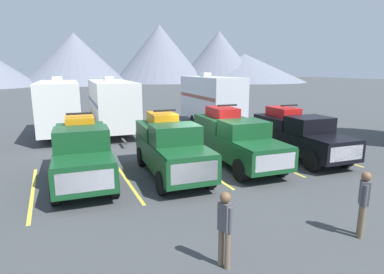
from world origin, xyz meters
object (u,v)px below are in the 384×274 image
at_px(pickup_truck_b, 170,146).
at_px(camper_trailer_a, 59,106).
at_px(pickup_truck_c, 235,138).
at_px(pickup_truck_a, 82,151).
at_px(person_a, 364,200).
at_px(camper_trailer_c, 211,98).
at_px(person_b, 225,225).
at_px(camper_trailer_b, 112,103).
at_px(pickup_truck_d, 298,134).

distance_m(pickup_truck_b, camper_trailer_a, 10.60).
bearing_deg(pickup_truck_c, pickup_truck_b, -173.94).
relative_size(pickup_truck_a, person_a, 3.15).
bearing_deg(pickup_truck_a, camper_trailer_c, 41.47).
bearing_deg(camper_trailer_c, person_a, -103.69).
relative_size(pickup_truck_a, person_b, 3.17).
xyz_separation_m(pickup_truck_a, camper_trailer_c, (10.02, 8.85, 0.90)).
relative_size(camper_trailer_b, person_a, 5.16).
bearing_deg(pickup_truck_b, camper_trailer_a, 111.29).
height_order(camper_trailer_b, person_b, camper_trailer_b).
distance_m(pickup_truck_a, pickup_truck_b, 3.39).
xyz_separation_m(pickup_truck_d, person_a, (-3.85, -6.67, -0.14)).
bearing_deg(person_a, pickup_truck_d, 59.97).
bearing_deg(person_b, pickup_truck_a, 107.84).
bearing_deg(camper_trailer_b, pickup_truck_d, -54.16).
bearing_deg(camper_trailer_b, pickup_truck_b, -86.87).
height_order(pickup_truck_a, camper_trailer_c, camper_trailer_c).
height_order(pickup_truck_c, camper_trailer_a, camper_trailer_a).
xyz_separation_m(pickup_truck_d, camper_trailer_a, (-10.45, 9.83, 0.83)).
bearing_deg(pickup_truck_a, pickup_truck_d, -3.46).
bearing_deg(camper_trailer_a, pickup_truck_d, -43.24).
distance_m(pickup_truck_a, camper_trailer_c, 13.40).
distance_m(pickup_truck_b, camper_trailer_c, 11.63).
relative_size(pickup_truck_d, person_b, 3.31).
xyz_separation_m(pickup_truck_c, camper_trailer_b, (-3.76, 9.59, 0.79)).
distance_m(camper_trailer_b, person_b, 16.33).
bearing_deg(person_b, camper_trailer_b, 88.10).
xyz_separation_m(camper_trailer_c, person_b, (-7.77, -15.84, -1.08)).
distance_m(pickup_truck_c, camper_trailer_b, 10.33).
distance_m(pickup_truck_d, person_a, 7.70).
xyz_separation_m(pickup_truck_b, pickup_truck_d, (6.61, 0.02, -0.03)).
distance_m(pickup_truck_d, camper_trailer_c, 9.50).
xyz_separation_m(camper_trailer_b, person_a, (3.30, -16.58, -0.97)).
bearing_deg(camper_trailer_c, person_b, -116.13).
xyz_separation_m(pickup_truck_c, camper_trailer_c, (3.47, 9.13, 0.90)).
bearing_deg(pickup_truck_c, camper_trailer_c, 69.19).
bearing_deg(person_a, pickup_truck_c, 86.26).
distance_m(pickup_truck_b, pickup_truck_d, 6.61).
xyz_separation_m(pickup_truck_d, camper_trailer_c, (0.07, 9.45, 0.93)).
distance_m(pickup_truck_a, pickup_truck_d, 9.96).
bearing_deg(camper_trailer_b, camper_trailer_a, -178.55).
bearing_deg(camper_trailer_a, pickup_truck_a, -86.86).
distance_m(pickup_truck_d, person_b, 10.00).
bearing_deg(pickup_truck_d, person_b, -140.33).
distance_m(pickup_truck_c, camper_trailer_a, 11.86).
distance_m(camper_trailer_c, person_b, 17.67).
bearing_deg(pickup_truck_d, pickup_truck_c, 174.57).
height_order(pickup_truck_a, pickup_truck_d, pickup_truck_a).
xyz_separation_m(pickup_truck_a, pickup_truck_c, (6.55, -0.28, 0.00)).
bearing_deg(camper_trailer_c, camper_trailer_b, 176.40).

